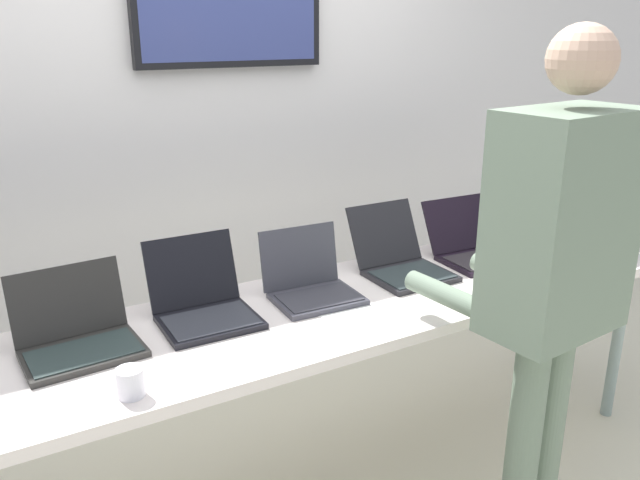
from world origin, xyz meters
The scene contains 11 objects.
back_wall centered at (0.00, 1.13, 1.25)m, with size 8.00×0.11×2.47m.
workbench centered at (0.00, 0.00, 0.74)m, with size 3.03×0.70×0.79m.
equipment_box centered at (1.27, 0.05, 0.94)m, with size 0.38×0.35×0.30m.
laptop_station_1 centered at (-0.83, 0.10, 0.84)m, with size 0.36×0.32×0.24m.
laptop_station_2 centered at (-0.41, 0.12, 0.85)m, with size 0.33×0.35×0.26m.
laptop_station_3 centered at (0.00, 0.09, 0.84)m, with size 0.33×0.30×0.25m.
laptop_station_4 centered at (0.44, 0.12, 0.85)m, with size 0.32×0.39×0.26m.
laptop_station_5 centered at (0.85, 0.10, 0.84)m, with size 0.40×0.38×0.24m.
person centered at (0.45, -0.62, 1.07)m, with size 0.47×0.61×1.76m.
coffee_mug centered at (-0.76, -0.25, 0.83)m, with size 0.08×0.08×0.08m.
paper_sheet centered at (0.08, -0.17, 0.79)m, with size 0.29×0.35×0.00m.
Camera 1 is at (-1.10, -1.84, 1.75)m, focal length 36.20 mm.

